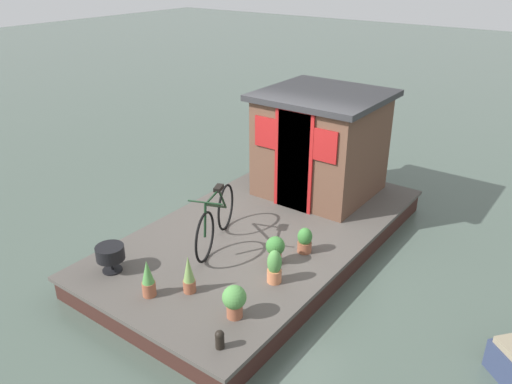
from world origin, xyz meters
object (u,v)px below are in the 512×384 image
(bicycle, at_px, (216,219))
(potted_plant_fern, at_px, (305,240))
(potted_plant_basil, at_px, (189,275))
(potted_plant_lavender, at_px, (234,300))
(charcoal_grill, at_px, (110,254))
(houseboat_cabin, at_px, (321,143))
(mooring_bollard, at_px, (220,339))
(potted_plant_rosemary, at_px, (148,279))
(potted_plant_ivy, at_px, (274,267))
(potted_plant_geranium, at_px, (275,249))

(bicycle, relative_size, potted_plant_fern, 4.10)
(potted_plant_fern, height_order, potted_plant_basil, potted_plant_basil)
(bicycle, xyz_separation_m, potted_plant_lavender, (-1.18, -1.29, -0.16))
(potted_plant_fern, bearing_deg, charcoal_grill, 136.74)
(houseboat_cabin, relative_size, mooring_bollard, 8.87)
(potted_plant_basil, height_order, charcoal_grill, potted_plant_basil)
(potted_plant_fern, distance_m, potted_plant_basil, 1.83)
(houseboat_cabin, height_order, potted_plant_fern, houseboat_cabin)
(potted_plant_fern, bearing_deg, mooring_bollard, -172.52)
(bicycle, height_order, potted_plant_fern, bicycle)
(bicycle, height_order, potted_plant_rosemary, bicycle)
(bicycle, distance_m, charcoal_grill, 1.57)
(potted_plant_ivy, relative_size, potted_plant_geranium, 1.17)
(potted_plant_rosemary, relative_size, potted_plant_geranium, 1.26)
(potted_plant_lavender, relative_size, potted_plant_rosemary, 0.83)
(potted_plant_basil, xyz_separation_m, charcoal_grill, (-0.28, 1.18, 0.02))
(houseboat_cabin, bearing_deg, mooring_bollard, -164.18)
(bicycle, relative_size, potted_plant_geranium, 3.87)
(bicycle, xyz_separation_m, charcoal_grill, (-1.41, 0.67, -0.13))
(houseboat_cabin, xyz_separation_m, potted_plant_basil, (-3.66, -0.22, -0.67))
(potted_plant_ivy, relative_size, potted_plant_fern, 1.24)
(potted_plant_ivy, xyz_separation_m, potted_plant_geranium, (0.38, 0.25, 0.00))
(potted_plant_rosemary, bearing_deg, potted_plant_basil, -44.53)
(potted_plant_lavender, xyz_separation_m, potted_plant_basil, (0.05, 0.78, 0.01))
(potted_plant_ivy, bearing_deg, bicycle, 76.09)
(potted_plant_geranium, bearing_deg, potted_plant_rosemary, 151.24)
(potted_plant_ivy, xyz_separation_m, charcoal_grill, (-1.10, 1.94, 0.04))
(houseboat_cabin, height_order, mooring_bollard, houseboat_cabin)
(bicycle, height_order, charcoal_grill, bicycle)
(mooring_bollard, bearing_deg, potted_plant_basil, 60.15)
(potted_plant_lavender, bearing_deg, potted_plant_rosemary, 105.46)
(bicycle, bearing_deg, potted_plant_geranium, -86.02)
(bicycle, bearing_deg, charcoal_grill, 154.62)
(houseboat_cabin, bearing_deg, potted_plant_rosemary, 178.01)
(houseboat_cabin, xyz_separation_m, charcoal_grill, (-3.94, 0.97, -0.66))
(potted_plant_lavender, height_order, charcoal_grill, potted_plant_lavender)
(houseboat_cabin, height_order, charcoal_grill, houseboat_cabin)
(potted_plant_rosemary, bearing_deg, potted_plant_lavender, -74.54)
(houseboat_cabin, relative_size, potted_plant_lavender, 4.80)
(potted_plant_rosemary, relative_size, charcoal_grill, 1.33)
(charcoal_grill, distance_m, mooring_bollard, 2.18)
(potted_plant_geranium, bearing_deg, potted_plant_lavender, -167.72)
(charcoal_grill, height_order, mooring_bollard, charcoal_grill)
(houseboat_cabin, xyz_separation_m, potted_plant_fern, (-1.95, -0.90, -0.73))
(mooring_bollard, bearing_deg, potted_plant_rosemary, 81.51)
(houseboat_cabin, distance_m, potted_plant_ivy, 3.08)
(houseboat_cabin, height_order, potted_plant_rosemary, houseboat_cabin)
(potted_plant_geranium, relative_size, potted_plant_basil, 0.78)
(potted_plant_geranium, relative_size, charcoal_grill, 1.05)
(potted_plant_lavender, distance_m, potted_plant_basil, 0.78)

